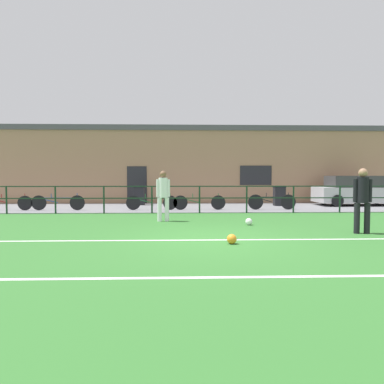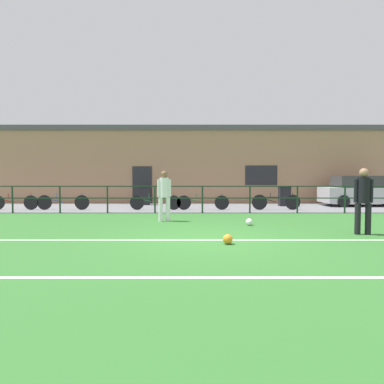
{
  "view_description": "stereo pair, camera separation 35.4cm",
  "coord_description": "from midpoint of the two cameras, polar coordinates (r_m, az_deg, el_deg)",
  "views": [
    {
      "loc": [
        -0.79,
        -8.42,
        1.57
      ],
      "look_at": [
        -0.4,
        3.59,
        1.0
      ],
      "focal_mm": 32.17,
      "sensor_mm": 36.0,
      "label": 1
    },
    {
      "loc": [
        -0.44,
        -8.42,
        1.57
      ],
      "look_at": [
        -0.4,
        3.59,
        1.0
      ],
      "focal_mm": 32.17,
      "sensor_mm": 36.0,
      "label": 2
    }
  ],
  "objects": [
    {
      "name": "soccer_ball_match",
      "position": [
        11.1,
        8.5,
        -4.89
      ],
      "size": [
        0.22,
        0.22,
        0.22
      ],
      "primitive_type": "sphere",
      "color": "white",
      "rests_on": "ground"
    },
    {
      "name": "ground",
      "position": [
        8.59,
        2.28,
        -7.97
      ],
      "size": [
        60.0,
        44.0,
        0.04
      ],
      "primitive_type": "cube",
      "color": "#33702D"
    },
    {
      "name": "field_line_hash",
      "position": [
        5.5,
        4.76,
        -13.9
      ],
      "size": [
        36.0,
        0.11,
        0.0
      ],
      "primitive_type": "cube",
      "color": "white",
      "rests_on": "ground"
    },
    {
      "name": "field_line_touchline",
      "position": [
        8.49,
        2.32,
        -7.94
      ],
      "size": [
        36.0,
        0.11,
        0.0
      ],
      "primitive_type": "cube",
      "color": "white",
      "rests_on": "ground"
    },
    {
      "name": "perimeter_fence",
      "position": [
        14.46,
        0.56,
        -0.56
      ],
      "size": [
        36.07,
        0.07,
        1.15
      ],
      "color": "#193823",
      "rests_on": "ground"
    },
    {
      "name": "pavement_strip",
      "position": [
        17.0,
        0.2,
        -2.56
      ],
      "size": [
        48.0,
        5.0,
        0.02
      ],
      "primitive_type": "cube",
      "color": "slate",
      "rests_on": "ground"
    },
    {
      "name": "player_goalkeeper",
      "position": [
        10.31,
        25.54,
        -0.7
      ],
      "size": [
        0.48,
        0.31,
        1.77
      ],
      "rotation": [
        0.0,
        0.0,
        6.13
      ],
      "color": "black",
      "rests_on": "ground"
    },
    {
      "name": "bicycle_parked_0",
      "position": [
        16.67,
        -21.9,
        -1.62
      ],
      "size": [
        2.38,
        0.04,
        0.76
      ],
      "color": "black",
      "rests_on": "pavement_strip"
    },
    {
      "name": "trash_bin_1",
      "position": [
        18.32,
        13.74,
        -0.59
      ],
      "size": [
        0.59,
        0.5,
        1.03
      ],
      "color": "black",
      "rests_on": "pavement_strip"
    },
    {
      "name": "soccer_ball_spare",
      "position": [
        8.03,
        5.34,
        -7.77
      ],
      "size": [
        0.23,
        0.23,
        0.23
      ],
      "primitive_type": "sphere",
      "color": "orange",
      "rests_on": "ground"
    },
    {
      "name": "trash_bin_0",
      "position": [
        18.51,
        -9.23,
        -0.55
      ],
      "size": [
        0.56,
        0.47,
        1.01
      ],
      "color": "black",
      "rests_on": "pavement_strip"
    },
    {
      "name": "bicycle_parked_4",
      "position": [
        16.17,
        12.49,
        -1.58
      ],
      "size": [
        2.21,
        0.04,
        0.78
      ],
      "color": "black",
      "rests_on": "pavement_strip"
    },
    {
      "name": "bicycle_parked_2",
      "position": [
        15.68,
        0.56,
        -1.71
      ],
      "size": [
        2.39,
        0.04,
        0.75
      ],
      "color": "black",
      "rests_on": "pavement_strip"
    },
    {
      "name": "player_striker",
      "position": [
        11.9,
        -5.65,
        -0.12
      ],
      "size": [
        0.47,
        0.3,
        1.74
      ],
      "rotation": [
        0.0,
        0.0,
        0.19
      ],
      "color": "white",
      "rests_on": "ground"
    },
    {
      "name": "bicycle_parked_1",
      "position": [
        15.74,
        -7.35,
        -1.72
      ],
      "size": [
        2.32,
        0.04,
        0.75
      ],
      "color": "black",
      "rests_on": "pavement_strip"
    },
    {
      "name": "bicycle_parked_3",
      "position": [
        17.56,
        -28.76,
        -1.57
      ],
      "size": [
        2.18,
        0.04,
        0.75
      ],
      "color": "black",
      "rests_on": "pavement_strip"
    },
    {
      "name": "parked_car_red",
      "position": [
        19.91,
        25.17,
        0.11
      ],
      "size": [
        4.33,
        1.84,
        1.55
      ],
      "color": "#B7B7BC",
      "rests_on": "pavement_strip"
    },
    {
      "name": "clubhouse_facade",
      "position": [
        20.64,
        -0.17,
        4.52
      ],
      "size": [
        28.0,
        2.56,
        4.43
      ],
      "color": "#A37A5B",
      "rests_on": "ground"
    }
  ]
}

